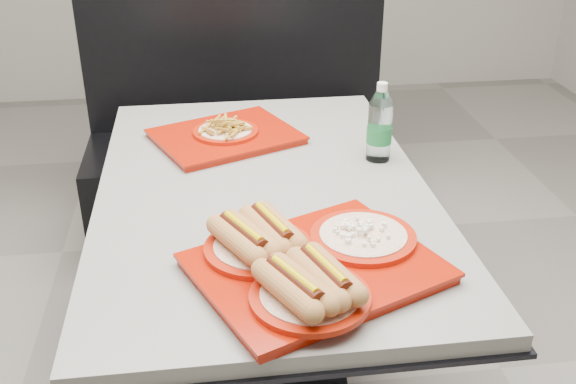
{
  "coord_description": "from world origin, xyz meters",
  "views": [
    {
      "loc": [
        -0.15,
        -1.65,
        1.59
      ],
      "look_at": [
        0.04,
        -0.2,
        0.83
      ],
      "focal_mm": 42.0,
      "sensor_mm": 36.0,
      "label": 1
    }
  ],
  "objects": [
    {
      "name": "tray_far",
      "position": [
        -0.09,
        0.34,
        0.77
      ],
      "size": [
        0.52,
        0.47,
        0.08
      ],
      "rotation": [
        0.0,
        0.0,
        0.4
      ],
      "color": "#9C1404",
      "rests_on": "diner_table"
    },
    {
      "name": "booth_bench",
      "position": [
        0.0,
        1.09,
        0.4
      ],
      "size": [
        1.3,
        0.57,
        1.35
      ],
      "color": "black",
      "rests_on": "ground"
    },
    {
      "name": "diner_table",
      "position": [
        0.0,
        0.0,
        0.58
      ],
      "size": [
        0.92,
        1.42,
        0.75
      ],
      "color": "black",
      "rests_on": "ground"
    },
    {
      "name": "water_bottle",
      "position": [
        0.36,
        0.14,
        0.85
      ],
      "size": [
        0.07,
        0.07,
        0.24
      ],
      "rotation": [
        0.0,
        0.0,
        0.26
      ],
      "color": "silver",
      "rests_on": "diner_table"
    },
    {
      "name": "tray_near",
      "position": [
        0.05,
        -0.44,
        0.79
      ],
      "size": [
        0.62,
        0.56,
        0.11
      ],
      "rotation": [
        0.0,
        0.0,
        0.41
      ],
      "color": "#9C1404",
      "rests_on": "diner_table"
    }
  ]
}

